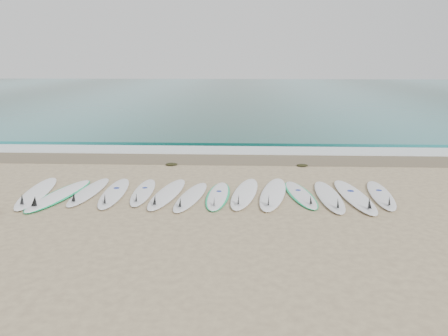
{
  "coord_description": "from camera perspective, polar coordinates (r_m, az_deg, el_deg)",
  "views": [
    {
      "loc": [
        0.88,
        -10.47,
        3.41
      ],
      "look_at": [
        0.39,
        1.32,
        0.4
      ],
      "focal_mm": 35.0,
      "sensor_mm": 36.0,
      "label": 1
    }
  ],
  "objects": [
    {
      "name": "surfboard_7",
      "position": [
        10.92,
        -0.81,
        -3.63
      ],
      "size": [
        0.68,
        2.38,
        0.3
      ],
      "rotation": [
        0.0,
        0.0,
        -0.05
      ],
      "color": "white",
      "rests_on": "ground"
    },
    {
      "name": "surfboard_11",
      "position": [
        11.11,
        13.61,
        -3.66
      ],
      "size": [
        0.58,
        2.66,
        0.34
      ],
      "rotation": [
        0.0,
        0.0,
        0.01
      ],
      "color": "white",
      "rests_on": "ground"
    },
    {
      "name": "ocean",
      "position": [
        43.12,
        1.22,
        9.78
      ],
      "size": [
        120.0,
        55.0,
        0.03
      ],
      "primitive_type": "cube",
      "color": "#1A605D",
      "rests_on": "ground"
    },
    {
      "name": "surfboard_4",
      "position": [
        11.36,
        -10.57,
        -3.13
      ],
      "size": [
        0.58,
        2.39,
        0.3
      ],
      "rotation": [
        0.0,
        0.0,
        0.04
      ],
      "color": "white",
      "rests_on": "ground"
    },
    {
      "name": "seaweed_far",
      "position": [
        14.23,
        10.19,
        0.36
      ],
      "size": [
        0.36,
        0.28,
        0.07
      ],
      "primitive_type": "ellipsoid",
      "color": "black",
      "rests_on": "ground"
    },
    {
      "name": "surfboard_13",
      "position": [
        11.62,
        19.86,
        -3.35
      ],
      "size": [
        0.76,
        2.54,
        0.32
      ],
      "rotation": [
        0.0,
        0.0,
        -0.1
      ],
      "color": "silver",
      "rests_on": "ground"
    },
    {
      "name": "surfboard_12",
      "position": [
        11.27,
        16.75,
        -3.59
      ],
      "size": [
        0.8,
        2.89,
        0.37
      ],
      "rotation": [
        0.0,
        0.0,
        0.07
      ],
      "color": "white",
      "rests_on": "ground"
    },
    {
      "name": "surfboard_2",
      "position": [
        11.73,
        -17.32,
        -2.98
      ],
      "size": [
        0.65,
        2.53,
        0.32
      ],
      "rotation": [
        0.0,
        0.0,
        -0.05
      ],
      "color": "white",
      "rests_on": "ground"
    },
    {
      "name": "surfboard_1",
      "position": [
        11.7,
        -20.75,
        -3.33
      ],
      "size": [
        1.13,
        2.83,
        0.35
      ],
      "rotation": [
        0.0,
        0.0,
        -0.17
      ],
      "color": "white",
      "rests_on": "ground"
    },
    {
      "name": "surfboard_5",
      "position": [
        11.1,
        -7.5,
        -3.38
      ],
      "size": [
        0.91,
        2.73,
        0.34
      ],
      "rotation": [
        0.0,
        0.0,
        -0.13
      ],
      "color": "white",
      "rests_on": "ground"
    },
    {
      "name": "surfboard_0",
      "position": [
        12.06,
        -23.35,
        -3.01
      ],
      "size": [
        0.96,
        2.88,
        0.36
      ],
      "rotation": [
        0.0,
        0.0,
        0.13
      ],
      "color": "white",
      "rests_on": "ground"
    },
    {
      "name": "surfboard_9",
      "position": [
        11.08,
        6.4,
        -3.36
      ],
      "size": [
        1.08,
        2.92,
        0.37
      ],
      "rotation": [
        0.0,
        0.0,
        -0.17
      ],
      "color": "white",
      "rests_on": "ground"
    },
    {
      "name": "surfboard_8",
      "position": [
        11.06,
        2.67,
        -3.33
      ],
      "size": [
        0.98,
        2.78,
        0.35
      ],
      "rotation": [
        0.0,
        0.0,
        -0.15
      ],
      "color": "white",
      "rests_on": "ground"
    },
    {
      "name": "seaweed_near",
      "position": [
        14.24,
        -6.87,
        0.5
      ],
      "size": [
        0.39,
        0.3,
        0.07
      ],
      "primitive_type": "ellipsoid",
      "color": "black",
      "rests_on": "ground"
    },
    {
      "name": "wet_sand_band",
      "position": [
        14.99,
        -1.06,
        1.18
      ],
      "size": [
        120.0,
        1.8,
        0.01
      ],
      "primitive_type": "cube",
      "color": "brown",
      "rests_on": "ground"
    },
    {
      "name": "surfboard_10",
      "position": [
        11.18,
        10.01,
        -3.43
      ],
      "size": [
        0.91,
        2.42,
        0.3
      ],
      "rotation": [
        0.0,
        0.0,
        0.15
      ],
      "color": "silver",
      "rests_on": "ground"
    },
    {
      "name": "ground",
      "position": [
        11.05,
        -2.32,
        -3.68
      ],
      "size": [
        120.0,
        120.0,
        0.0
      ],
      "primitive_type": "plane",
      "color": "tan"
    },
    {
      "name": "foam_band",
      "position": [
        16.35,
        -0.77,
        2.34
      ],
      "size": [
        120.0,
        1.4,
        0.04
      ],
      "primitive_type": "cube",
      "color": "silver",
      "rests_on": "ground"
    },
    {
      "name": "surfboard_6",
      "position": [
        10.83,
        -4.43,
        -3.77
      ],
      "size": [
        0.91,
        2.51,
        0.32
      ],
      "rotation": [
        0.0,
        0.0,
        -0.16
      ],
      "color": "white",
      "rests_on": "ground"
    },
    {
      "name": "wave_crest",
      "position": [
        17.81,
        -0.5,
        3.43
      ],
      "size": [
        120.0,
        1.0,
        0.1
      ],
      "primitive_type": "cube",
      "color": "#1A605D",
      "rests_on": "ground"
    },
    {
      "name": "surfboard_3",
      "position": [
        11.44,
        -14.21,
        -3.18
      ],
      "size": [
        0.71,
        2.67,
        0.34
      ],
      "rotation": [
        0.0,
        0.0,
        0.06
      ],
      "color": "white",
      "rests_on": "ground"
    }
  ]
}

